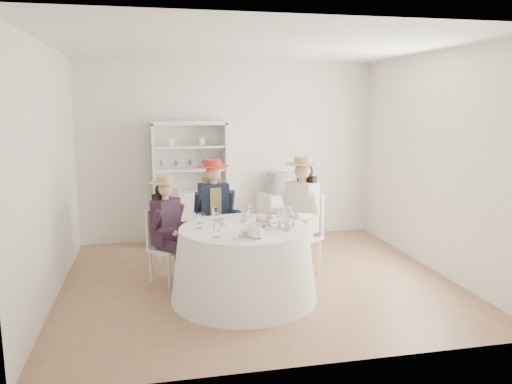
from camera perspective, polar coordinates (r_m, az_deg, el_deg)
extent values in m
plane|color=#885F44|center=(6.02, 0.20, -10.05)|extent=(4.50, 4.50, 0.00)
plane|color=white|center=(5.68, 0.22, 16.42)|extent=(4.50, 4.50, 0.00)
plane|color=white|center=(7.65, -2.96, 4.68)|extent=(4.50, 0.00, 4.50)
plane|color=white|center=(3.79, 6.59, -1.03)|extent=(4.50, 0.00, 4.50)
plane|color=white|center=(5.67, -22.62, 1.98)|extent=(0.00, 4.50, 4.50)
plane|color=white|center=(6.55, 19.86, 3.15)|extent=(0.00, 4.50, 4.50)
cone|color=white|center=(5.39, -1.39, -8.21)|extent=(1.56, 1.56, 0.76)
cylinder|color=white|center=(5.28, -1.41, -4.17)|extent=(1.36, 1.36, 0.02)
cube|color=silver|center=(7.49, -7.42, -2.86)|extent=(1.08, 0.42, 0.81)
cube|color=silver|center=(7.52, -7.69, 4.13)|extent=(1.08, 0.05, 0.99)
cube|color=silver|center=(7.30, -7.68, 7.84)|extent=(1.08, 0.42, 0.05)
cube|color=silver|center=(7.32, -11.66, 3.85)|extent=(0.04, 0.40, 0.99)
cube|color=silver|center=(7.39, -3.55, 4.10)|extent=(0.04, 0.40, 0.99)
cube|color=silver|center=(7.36, -7.55, 2.59)|extent=(1.01, 0.38, 0.03)
cube|color=silver|center=(7.32, -7.61, 5.17)|extent=(1.01, 0.38, 0.03)
sphere|color=white|center=(7.39, -4.44, 3.25)|extent=(0.13, 0.13, 0.13)
cube|color=silver|center=(7.71, 2.37, -2.77)|extent=(0.56, 0.56, 0.71)
cylinder|color=black|center=(7.61, 2.39, 1.06)|extent=(0.38, 0.38, 0.33)
cube|color=silver|center=(5.92, -10.03, -6.46)|extent=(0.51, 0.51, 0.04)
cylinder|color=silver|center=(5.79, -9.88, -8.98)|extent=(0.03, 0.03, 0.39)
cylinder|color=silver|center=(5.99, -8.01, -8.26)|extent=(0.03, 0.03, 0.39)
cylinder|color=silver|center=(5.98, -11.93, -8.42)|extent=(0.03, 0.03, 0.39)
cylinder|color=silver|center=(6.18, -10.05, -7.76)|extent=(0.03, 0.03, 0.39)
cube|color=silver|center=(5.97, -11.24, -3.97)|extent=(0.26, 0.26, 0.45)
cube|color=black|center=(5.85, -10.26, -3.32)|extent=(0.35, 0.35, 0.52)
cube|color=black|center=(5.77, -9.81, -6.14)|extent=(0.30, 0.30, 0.11)
cylinder|color=black|center=(5.78, -8.80, -8.91)|extent=(0.09, 0.09, 0.41)
cylinder|color=black|center=(5.68, -11.28, -3.10)|extent=(0.17, 0.17, 0.25)
cube|color=black|center=(5.89, -8.74, -5.79)|extent=(0.30, 0.30, 0.11)
cylinder|color=black|center=(5.89, -7.75, -8.50)|extent=(0.09, 0.09, 0.41)
cylinder|color=black|center=(5.94, -8.81, -2.43)|extent=(0.17, 0.17, 0.25)
cylinder|color=#D8A889|center=(5.79, -10.34, -0.64)|extent=(0.08, 0.08, 0.07)
sphere|color=#D8A889|center=(5.77, -10.37, 0.32)|extent=(0.17, 0.17, 0.17)
sphere|color=black|center=(5.80, -10.66, 0.22)|extent=(0.17, 0.17, 0.17)
cube|color=black|center=(5.86, -10.82, -1.78)|extent=(0.20, 0.20, 0.34)
cylinder|color=tan|center=(5.76, -10.40, 1.10)|extent=(0.36, 0.36, 0.01)
cylinder|color=tan|center=(5.75, -10.41, 1.46)|extent=(0.18, 0.18, 0.07)
cube|color=silver|center=(6.29, -4.76, -4.95)|extent=(0.44, 0.44, 0.04)
cylinder|color=silver|center=(6.17, -5.79, -7.48)|extent=(0.04, 0.04, 0.44)
cylinder|color=silver|center=(6.24, -2.94, -7.21)|extent=(0.04, 0.04, 0.44)
cylinder|color=silver|center=(6.46, -6.46, -6.66)|extent=(0.04, 0.04, 0.44)
cylinder|color=silver|center=(6.53, -3.74, -6.42)|extent=(0.04, 0.04, 0.44)
cube|color=silver|center=(6.39, -5.20, -2.24)|extent=(0.38, 0.08, 0.50)
cube|color=#171E2F|center=(6.22, -4.86, -1.64)|extent=(0.38, 0.24, 0.57)
cube|color=tan|center=(6.22, -4.86, -1.64)|extent=(0.17, 0.23, 0.50)
cube|color=#171E2F|center=(6.13, -5.30, -4.58)|extent=(0.17, 0.35, 0.12)
cylinder|color=#171E2F|center=(6.09, -4.93, -7.60)|extent=(0.10, 0.10, 0.46)
cylinder|color=#171E2F|center=(6.12, -6.63, -1.21)|extent=(0.11, 0.18, 0.27)
cube|color=#171E2F|center=(6.18, -3.69, -4.45)|extent=(0.17, 0.35, 0.12)
cylinder|color=#171E2F|center=(6.13, -3.31, -7.45)|extent=(0.10, 0.10, 0.46)
cylinder|color=#171E2F|center=(6.22, -2.95, -0.97)|extent=(0.11, 0.18, 0.27)
cylinder|color=#D8A889|center=(6.16, -4.90, 1.15)|extent=(0.09, 0.09, 0.08)
sphere|color=#D8A889|center=(6.15, -4.92, 2.15)|extent=(0.19, 0.19, 0.19)
sphere|color=tan|center=(6.19, -5.02, 2.07)|extent=(0.19, 0.19, 0.19)
cube|color=tan|center=(6.26, -5.06, 0.00)|extent=(0.25, 0.11, 0.38)
cylinder|color=red|center=(6.14, -4.93, 2.98)|extent=(0.40, 0.40, 0.01)
cylinder|color=red|center=(6.13, -4.94, 3.34)|extent=(0.20, 0.20, 0.08)
cube|color=silver|center=(6.11, 5.10, -5.22)|extent=(0.57, 0.57, 0.04)
cylinder|color=silver|center=(6.17, 2.89, -7.35)|extent=(0.04, 0.04, 0.45)
cylinder|color=silver|center=(5.96, 5.24, -8.01)|extent=(0.04, 0.04, 0.45)
cylinder|color=silver|center=(6.40, 4.90, -6.71)|extent=(0.04, 0.04, 0.45)
cylinder|color=silver|center=(6.20, 7.22, -7.31)|extent=(0.04, 0.04, 0.45)
cube|color=silver|center=(6.19, 6.25, -2.41)|extent=(0.24, 0.35, 0.51)
cube|color=#EFE5CF|center=(6.04, 5.28, -1.70)|extent=(0.37, 0.42, 0.60)
cube|color=#EFE5CF|center=(6.06, 3.68, -4.53)|extent=(0.37, 0.30, 0.12)
cylinder|color=#EFE5CF|center=(6.04, 2.73, -7.61)|extent=(0.10, 0.10, 0.47)
cylinder|color=#EFE5CF|center=(6.13, 3.52, -0.81)|extent=(0.20, 0.17, 0.28)
cube|color=#EFE5CF|center=(5.94, 5.02, -4.85)|extent=(0.37, 0.30, 0.12)
cylinder|color=#EFE5CF|center=(5.93, 4.06, -7.99)|extent=(0.10, 0.10, 0.47)
cylinder|color=#EFE5CF|center=(5.86, 6.62, -1.37)|extent=(0.20, 0.17, 0.28)
cylinder|color=#D8A889|center=(5.98, 5.33, 1.29)|extent=(0.09, 0.09, 0.08)
sphere|color=#D8A889|center=(5.97, 5.35, 2.37)|extent=(0.20, 0.20, 0.20)
sphere|color=black|center=(6.00, 5.63, 2.26)|extent=(0.20, 0.20, 0.20)
cube|color=black|center=(6.07, 5.81, 0.03)|extent=(0.20, 0.25, 0.39)
cylinder|color=tan|center=(5.95, 5.36, 3.25)|extent=(0.41, 0.41, 0.01)
cylinder|color=tan|center=(5.95, 5.37, 3.64)|extent=(0.21, 0.21, 0.08)
cube|color=silver|center=(6.71, -9.06, -3.83)|extent=(0.59, 0.59, 0.04)
cylinder|color=silver|center=(6.80, -7.00, -5.69)|extent=(0.04, 0.04, 0.46)
cylinder|color=silver|center=(7.00, -9.26, -5.29)|extent=(0.04, 0.04, 0.46)
cylinder|color=silver|center=(6.54, -8.73, -6.38)|extent=(0.04, 0.04, 0.46)
cylinder|color=silver|center=(6.74, -11.02, -5.94)|extent=(0.04, 0.04, 0.46)
cube|color=silver|center=(6.50, -10.15, -1.74)|extent=(0.32, 0.28, 0.53)
imported|color=white|center=(5.37, -3.98, -3.47)|extent=(0.10, 0.10, 0.07)
imported|color=white|center=(5.52, -1.34, -3.07)|extent=(0.08, 0.08, 0.07)
imported|color=white|center=(5.47, 1.14, -3.21)|extent=(0.10, 0.10, 0.06)
imported|color=white|center=(5.31, 0.81, -3.68)|extent=(0.23, 0.23, 0.05)
sphere|color=#CE677C|center=(5.24, 1.55, -3.27)|extent=(0.06, 0.06, 0.06)
sphere|color=white|center=(5.26, 1.36, -3.20)|extent=(0.06, 0.06, 0.06)
sphere|color=#CE677C|center=(5.28, 1.02, -3.16)|extent=(0.06, 0.06, 0.06)
sphere|color=white|center=(5.27, 0.67, -3.18)|extent=(0.06, 0.06, 0.06)
sphere|color=#CE677C|center=(5.25, 0.43, -3.24)|extent=(0.06, 0.06, 0.06)
sphere|color=white|center=(5.21, 0.40, -3.33)|extent=(0.06, 0.06, 0.06)
sphere|color=#CE677C|center=(5.19, 0.58, -3.40)|extent=(0.06, 0.06, 0.06)
sphere|color=white|center=(5.17, 0.92, -3.44)|extent=(0.06, 0.06, 0.06)
sphere|color=#CE677C|center=(5.18, 1.28, -3.42)|extent=(0.06, 0.06, 0.06)
sphere|color=white|center=(5.21, 1.52, -3.35)|extent=(0.06, 0.06, 0.06)
sphere|color=white|center=(4.85, -0.13, -4.47)|extent=(0.16, 0.16, 0.16)
cylinder|color=white|center=(4.87, 1.02, -4.31)|extent=(0.10, 0.03, 0.08)
cylinder|color=white|center=(4.83, -0.13, -3.54)|extent=(0.04, 0.04, 0.02)
cylinder|color=white|center=(4.91, -1.18, -5.08)|extent=(0.24, 0.24, 0.01)
cube|color=beige|center=(4.88, -1.67, -4.91)|extent=(0.06, 0.04, 0.03)
cube|color=beige|center=(4.90, -1.18, -4.69)|extent=(0.06, 0.05, 0.03)
cube|color=beige|center=(4.93, -0.69, -4.75)|extent=(0.07, 0.06, 0.03)
cube|color=beige|center=(4.94, -1.47, -4.60)|extent=(0.07, 0.07, 0.03)
cube|color=beige|center=(4.88, -0.78, -4.92)|extent=(0.06, 0.07, 0.03)
cylinder|color=white|center=(5.28, 3.51, -4.01)|extent=(0.23, 0.23, 0.01)
cylinder|color=white|center=(5.26, 3.52, -3.26)|extent=(0.02, 0.02, 0.15)
cylinder|color=white|center=(5.24, 3.53, -2.45)|extent=(0.17, 0.17, 0.01)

